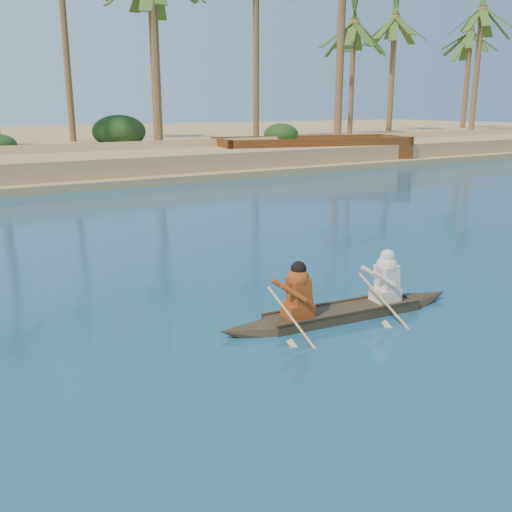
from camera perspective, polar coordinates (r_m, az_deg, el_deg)
ground at (r=6.31m, az=3.98°, el=-22.24°), size 160.00×160.00×0.00m
canoe at (r=10.65m, az=8.69°, el=-4.74°), size 4.99×1.19×1.36m
barge_right at (r=38.28m, az=5.63°, el=10.19°), size 13.26×7.05×2.10m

